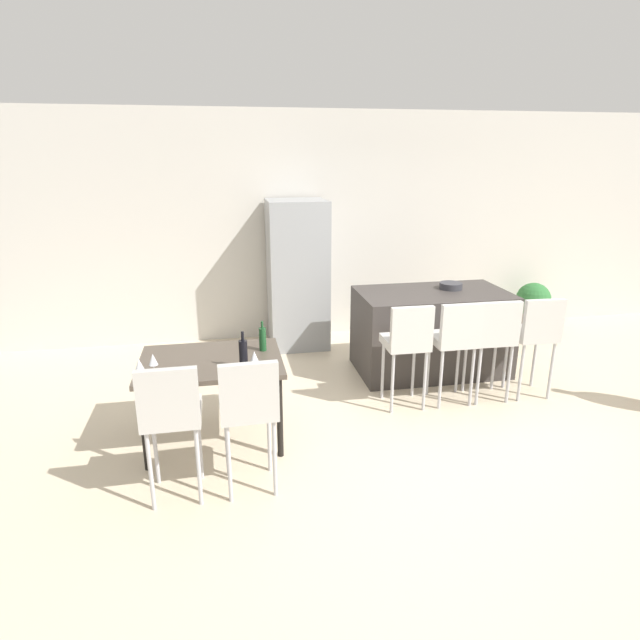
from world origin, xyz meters
TOP-DOWN VIEW (x-y plane):
  - ground_plane at (0.00, 0.00)m, footprint 10.00×10.00m
  - back_wall at (0.00, 2.68)m, footprint 10.00×0.12m
  - kitchen_island at (0.38, 1.12)m, footprint 1.64×0.91m
  - bar_chair_left at (-0.21, 0.28)m, footprint 0.41×0.41m
  - bar_chair_middle at (0.27, 0.28)m, footprint 0.40×0.40m
  - bar_chair_right at (0.67, 0.28)m, footprint 0.41×0.41m
  - bar_chair_far at (1.12, 0.28)m, footprint 0.42×0.42m
  - dining_table at (-2.02, 0.01)m, footprint 1.17×0.87m
  - dining_chair_near at (-2.28, -0.79)m, footprint 0.40×0.40m
  - dining_chair_far at (-1.76, -0.79)m, footprint 0.41×0.41m
  - wine_bottle_near at (-1.58, 0.14)m, footprint 0.06×0.06m
  - wine_bottle_far at (-1.76, -0.24)m, footprint 0.07×0.07m
  - wine_glass_left at (-2.44, -0.24)m, footprint 0.07×0.07m
  - wine_glass_middle at (-2.53, -0.33)m, footprint 0.07×0.07m
  - wine_glass_right at (-1.68, -0.32)m, footprint 0.07×0.07m
  - refrigerator at (-0.96, 2.24)m, footprint 0.72×0.68m
  - fruit_bowl at (0.63, 1.21)m, footprint 0.25×0.25m
  - potted_plant at (2.34, 2.23)m, footprint 0.47×0.47m

SIDE VIEW (x-z plane):
  - ground_plane at x=0.00m, z-range 0.00..0.00m
  - potted_plant at x=2.34m, z-range 0.06..0.73m
  - kitchen_island at x=0.38m, z-range 0.00..0.92m
  - dining_table at x=-2.02m, z-range 0.30..1.04m
  - bar_chair_left at x=-0.21m, z-range 0.17..1.22m
  - bar_chair_middle at x=0.27m, z-range 0.17..1.22m
  - bar_chair_right at x=0.67m, z-range 0.17..1.22m
  - bar_chair_far at x=1.12m, z-range 0.17..1.22m
  - dining_chair_near at x=-2.28m, z-range 0.17..1.22m
  - dining_chair_far at x=-1.76m, z-range 0.17..1.22m
  - wine_bottle_near at x=-1.58m, z-range 0.71..0.98m
  - wine_glass_left at x=-2.44m, z-range 0.78..0.95m
  - wine_glass_middle at x=-2.53m, z-range 0.78..0.95m
  - wine_glass_right at x=-1.68m, z-range 0.78..0.95m
  - wine_bottle_far at x=-1.76m, z-range 0.71..1.02m
  - refrigerator at x=-0.96m, z-range 0.00..1.84m
  - fruit_bowl at x=0.63m, z-range 0.92..0.99m
  - back_wall at x=0.00m, z-range 0.00..2.90m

